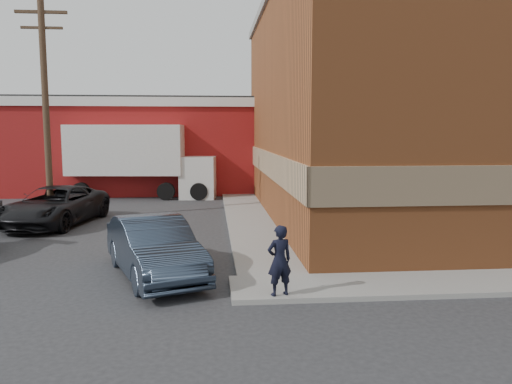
# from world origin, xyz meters

# --- Properties ---
(ground) EXTENTS (90.00, 90.00, 0.00)m
(ground) POSITION_xyz_m (0.00, 0.00, 0.00)
(ground) COLOR #28282B
(ground) RESTS_ON ground
(brick_building) EXTENTS (14.25, 18.25, 9.36)m
(brick_building) POSITION_xyz_m (8.50, 9.00, 4.68)
(brick_building) COLOR #9A5027
(brick_building) RESTS_ON ground
(sidewalk_west) EXTENTS (1.80, 18.00, 0.12)m
(sidewalk_west) POSITION_xyz_m (0.60, 9.00, 0.06)
(sidewalk_west) COLOR gray
(sidewalk_west) RESTS_ON ground
(warehouse) EXTENTS (16.30, 8.30, 5.60)m
(warehouse) POSITION_xyz_m (-6.00, 20.00, 2.81)
(warehouse) COLOR maroon
(warehouse) RESTS_ON ground
(utility_pole) EXTENTS (2.00, 0.26, 9.00)m
(utility_pole) POSITION_xyz_m (-7.50, 9.00, 4.75)
(utility_pole) COLOR #4C3926
(utility_pole) RESTS_ON ground
(man) EXTENTS (0.65, 0.52, 1.54)m
(man) POSITION_xyz_m (0.54, -1.55, 0.89)
(man) COLOR black
(man) RESTS_ON sidewalk_south
(sedan) EXTENTS (3.10, 4.83, 1.50)m
(sedan) POSITION_xyz_m (-2.36, 0.50, 0.75)
(sedan) COLOR #293445
(sedan) RESTS_ON ground
(suv_a) EXTENTS (3.51, 5.79, 1.50)m
(suv_a) POSITION_xyz_m (-7.01, 7.98, 0.75)
(suv_a) COLOR black
(suv_a) RESTS_ON ground
(box_truck) EXTENTS (8.28, 3.17, 3.99)m
(box_truck) POSITION_xyz_m (-4.72, 15.92, 2.30)
(box_truck) COLOR silver
(box_truck) RESTS_ON ground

